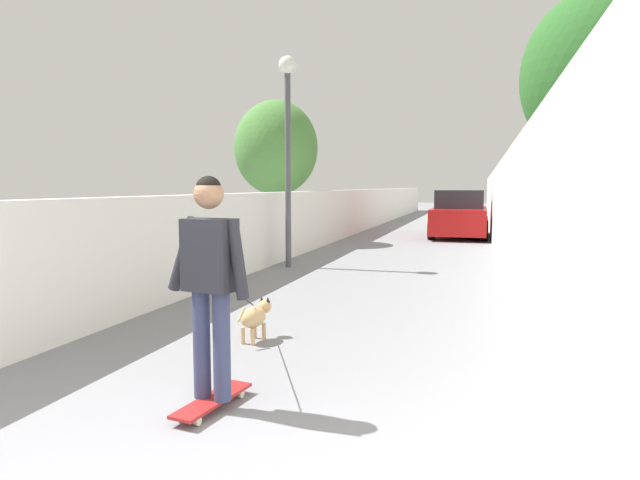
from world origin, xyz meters
TOP-DOWN VIEW (x-y plane):
  - ground_plane at (14.00, 0.00)m, footprint 80.00×80.00m
  - wall_left at (12.00, 2.41)m, footprint 48.00×0.30m
  - fence_right at (12.00, -2.41)m, footprint 48.00×0.30m
  - tree_right_near at (7.50, -3.65)m, footprint 2.33×2.33m
  - tree_left_mid at (13.00, 3.87)m, footprint 2.44×2.44m
  - lamp_post at (8.41, 1.86)m, footprint 0.36×0.36m
  - skateboard at (1.34, -0.05)m, footprint 0.82×0.31m
  - person_skateboarder at (1.34, -0.05)m, footprint 0.27×0.72m
  - dog at (3.13, 0.36)m, footprint 2.09×0.56m
  - car_near at (16.38, -1.26)m, footprint 3.87×1.80m

SIDE VIEW (x-z plane):
  - ground_plane at x=14.00m, z-range 0.00..0.00m
  - skateboard at x=1.34m, z-range 0.03..0.11m
  - dog at x=3.13m, z-range -0.25..0.80m
  - car_near at x=16.38m, z-range -0.06..1.48m
  - wall_left at x=12.00m, z-range 0.00..1.54m
  - person_skateboarder at x=1.34m, z-range 0.23..1.90m
  - fence_right at x=12.00m, z-range 0.00..2.14m
  - tree_left_mid at x=13.00m, z-range 0.70..4.86m
  - lamp_post at x=8.41m, z-range 0.79..5.07m
  - tree_right_near at x=7.50m, z-range 0.99..5.75m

